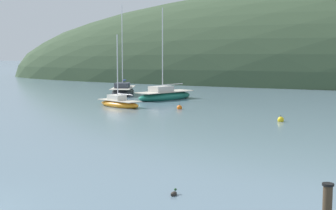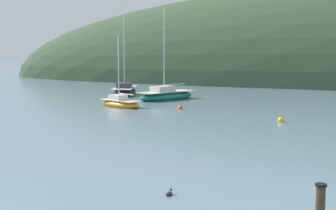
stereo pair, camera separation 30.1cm
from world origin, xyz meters
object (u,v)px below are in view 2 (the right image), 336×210
sailboat_white_near (125,91)px  mooring_buoy_outer (281,120)px  duck_trailing (169,194)px  sailboat_orange_cutter (166,95)px  sailboat_blue_center (120,103)px  mooring_buoy_channel (180,108)px

sailboat_white_near → mooring_buoy_outer: 24.22m
duck_trailing → sailboat_orange_cutter: bearing=111.2°
sailboat_blue_center → mooring_buoy_outer: size_ratio=11.86×
sailboat_white_near → mooring_buoy_channel: bearing=-45.9°
sailboat_blue_center → sailboat_white_near: 11.62m
mooring_buoy_channel → sailboat_white_near: bearing=134.1°
mooring_buoy_outer → mooring_buoy_channel: (-8.83, 4.39, 0.00)m
mooring_buoy_outer → duck_trailing: mooring_buoy_outer is taller
sailboat_blue_center → mooring_buoy_outer: (14.34, -4.31, -0.19)m
sailboat_blue_center → mooring_buoy_channel: size_ratio=11.86×
sailboat_orange_cutter → sailboat_white_near: (-6.22, 3.38, 0.01)m
sailboat_orange_cutter → duck_trailing: size_ratio=21.82×
sailboat_blue_center → duck_trailing: (13.15, -22.85, -0.26)m
mooring_buoy_channel → sailboat_orange_cutter: bearing=119.3°
sailboat_orange_cutter → mooring_buoy_channel: sailboat_orange_cutter is taller
sailboat_white_near → mooring_buoy_channel: sailboat_white_near is taller
mooring_buoy_outer → mooring_buoy_channel: bearing=153.6°
sailboat_orange_cutter → mooring_buoy_channel: bearing=-60.7°
sailboat_white_near → duck_trailing: sailboat_white_near is taller
sailboat_white_near → duck_trailing: bearing=-61.9°
sailboat_blue_center → mooring_buoy_channel: bearing=0.8°
sailboat_white_near → duck_trailing: (17.87, -33.47, -0.37)m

